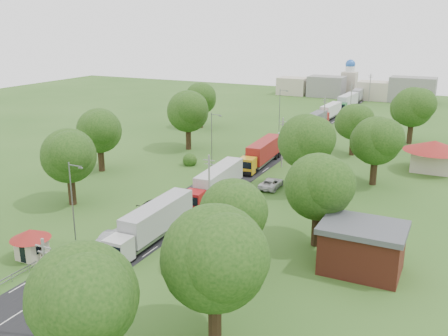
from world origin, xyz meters
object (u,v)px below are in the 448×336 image
Objects in this scene: info_sign at (304,135)px; truck_0 at (153,223)px; car_lane_mid at (113,237)px; pedestrian_near at (76,272)px; guard_booth at (31,240)px; boom_barrier at (73,261)px; car_lane_front at (91,249)px.

info_sign is 50.26m from truck_0.
info_sign reaches higher than car_lane_mid.
pedestrian_near is at bearing -94.27° from info_sign.
pedestrian_near is at bearing 101.04° from car_lane_mid.
pedestrian_near is (-1.60, -11.49, -1.38)m from truck_0.
info_sign is 0.85× the size of car_lane_mid.
truck_0 is 3.18× the size of car_lane_mid.
truck_0 reaches higher than car_lane_mid.
pedestrian_near is at bearing -11.93° from guard_booth.
guard_booth is (-5.84, -0.00, 1.27)m from boom_barrier.
boom_barrier is 1.90× the size of car_lane_mid.
guard_booth is 61.27m from info_sign.
info_sign is at bearing 86.58° from truck_0.
car_lane_mid reaches higher than car_lane_front.
guard_booth reaches higher than boom_barrier.
boom_barrier is 2.25× the size of info_sign.
boom_barrier is 2.10× the size of guard_booth.
info_sign reaches higher than pedestrian_near.
guard_booth is at bearing -133.69° from truck_0.
guard_booth is 6.50m from car_lane_front.
info_sign reaches higher than guard_booth.
car_lane_front is at bearing -123.62° from truck_0.
car_lane_mid is at bearing -142.92° from truck_0.
guard_booth is at bearing 32.15° from car_lane_front.
guard_booth is 0.29× the size of truck_0.
info_sign is at bearing 57.02° from pedestrian_near.
info_sign is 61.86m from pedestrian_near.
car_lane_front reaches higher than boom_barrier.
car_lane_mid is at bearing -97.26° from info_sign.
boom_barrier is at bearing -96.24° from info_sign.
boom_barrier is 60.39m from info_sign.
boom_barrier is at bearing 0.01° from guard_booth.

